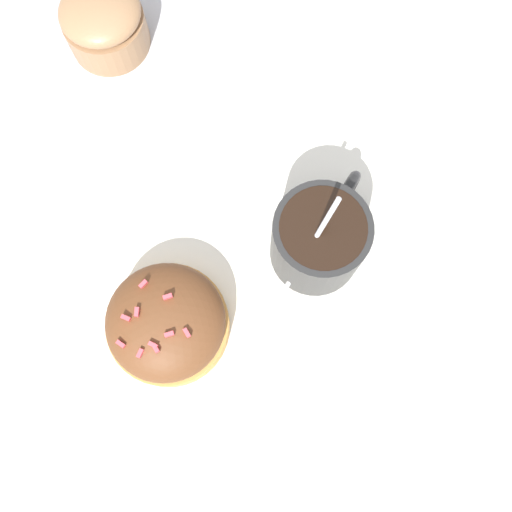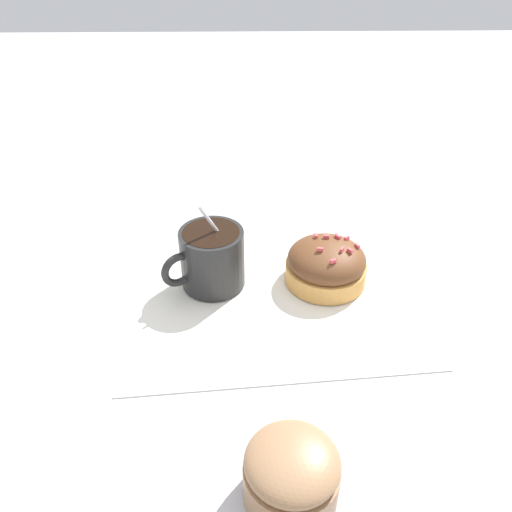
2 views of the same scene
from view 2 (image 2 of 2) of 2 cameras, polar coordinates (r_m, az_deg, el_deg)
The scene contains 5 objects.
ground_plane at distance 0.61m, azimuth 1.48°, elevation -3.72°, with size 3.00×3.00×0.00m, color #B2B2B7.
paper_napkin at distance 0.61m, azimuth 1.48°, elevation -3.61°, with size 0.36×0.33×0.00m.
coffee_cup at distance 0.59m, azimuth -5.15°, elevation -0.04°, with size 0.10×0.08×0.11m.
frosted_pastry at distance 0.61m, azimuth 8.02°, elevation -0.90°, with size 0.10×0.10×0.06m.
sugar_bowl at distance 0.42m, azimuth 4.08°, elevation -23.58°, with size 0.07×0.07×0.06m.
Camera 2 is at (-0.03, -0.47, 0.38)m, focal length 35.00 mm.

